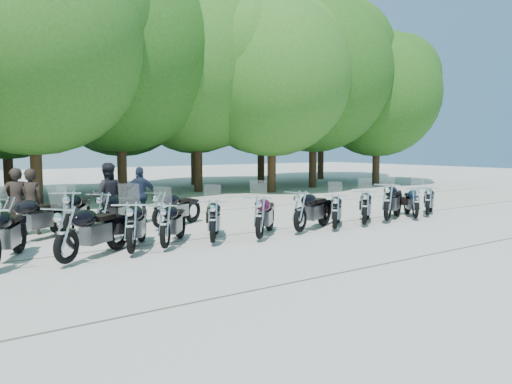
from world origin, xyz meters
TOP-DOWN VIEW (x-y plane):
  - ground at (0.00, 0.00)m, footprint 90.00×90.00m
  - tree_3 at (-3.57, 11.24)m, footprint 8.70×8.70m
  - tree_4 at (0.54, 13.09)m, footprint 9.13×9.13m
  - tree_5 at (4.61, 13.20)m, footprint 9.04×9.04m
  - tree_6 at (7.55, 10.82)m, footprint 8.00×8.00m
  - tree_7 at (11.20, 11.78)m, footprint 8.79×8.79m
  - tree_8 at (15.83, 11.20)m, footprint 7.53×7.53m
  - tree_11 at (-3.76, 16.43)m, footprint 7.56×7.56m
  - tree_12 at (1.80, 16.47)m, footprint 7.88×7.88m
  - tree_13 at (6.69, 17.47)m, footprint 8.31×8.31m
  - tree_14 at (10.68, 16.09)m, footprint 8.02×8.02m
  - tree_15 at (16.61, 17.02)m, footprint 9.67×9.67m
  - motorcycle_1 at (-5.28, 0.37)m, footprint 2.34×2.00m
  - motorcycle_2 at (-3.92, 0.52)m, footprint 1.77×2.38m
  - motorcycle_3 at (-3.09, 0.63)m, footprint 1.87×2.10m
  - motorcycle_4 at (-1.90, 0.57)m, footprint 1.74×2.18m
  - motorcycle_5 at (-0.70, 0.35)m, footprint 2.09×2.07m
  - motorcycle_6 at (0.73, 0.51)m, footprint 2.42×1.64m
  - motorcycle_7 at (1.84, 0.34)m, footprint 1.93×1.86m
  - motorcycle_8 at (3.08, 0.40)m, footprint 2.06×1.87m
  - motorcycle_9 at (4.18, 0.49)m, footprint 2.50×1.87m
  - motorcycle_10 at (5.36, 0.36)m, footprint 1.89×1.98m
  - motorcycle_11 at (6.28, 0.57)m, footprint 2.04×1.60m
  - motorcycle_12 at (-5.88, 3.15)m, footprint 2.37×1.90m
  - motorcycle_13 at (-4.49, 3.20)m, footprint 1.83×2.54m
  - motorcycle_14 at (-3.59, 3.30)m, footprint 2.14×2.08m
  - motorcycle_15 at (-2.00, 3.31)m, footprint 2.23×1.56m
  - rider_0 at (-5.43, 4.65)m, footprint 0.70×0.50m
  - rider_1 at (-3.13, 4.30)m, footprint 1.07×0.93m
  - rider_2 at (-1.95, 4.81)m, footprint 1.09×0.79m
  - rider_3 at (-5.08, 4.60)m, footprint 0.75×0.63m

SIDE VIEW (x-z plane):
  - ground at x=0.00m, z-range 0.00..0.00m
  - motorcycle_11 at x=6.28m, z-range 0.00..1.14m
  - motorcycle_7 at x=1.84m, z-range 0.00..1.16m
  - motorcycle_10 at x=5.36m, z-range 0.00..1.19m
  - motorcycle_8 at x=3.08m, z-range 0.00..1.21m
  - motorcycle_15 at x=-2.00m, z-range 0.00..1.22m
  - motorcycle_3 at x=-3.09m, z-range 0.00..1.22m
  - motorcycle_4 at x=-1.90m, z-range 0.00..1.23m
  - motorcycle_5 at x=-0.70m, z-range 0.00..1.27m
  - motorcycle_14 at x=-3.59m, z-range 0.00..1.29m
  - motorcycle_2 at x=-3.92m, z-range 0.00..1.32m
  - motorcycle_6 at x=0.73m, z-range 0.00..1.32m
  - motorcycle_12 at x=-5.88m, z-range 0.00..1.34m
  - motorcycle_1 at x=-5.28m, z-range 0.00..1.35m
  - motorcycle_9 at x=4.18m, z-range 0.00..1.39m
  - motorcycle_13 at x=-4.49m, z-range 0.00..1.40m
  - rider_2 at x=-1.95m, z-range 0.00..1.72m
  - rider_3 at x=-5.08m, z-range 0.00..1.76m
  - rider_0 at x=-5.43m, z-range 0.00..1.79m
  - rider_1 at x=-3.13m, z-range 0.00..1.88m
  - tree_8 at x=15.83m, z-range 0.85..10.10m
  - tree_11 at x=-3.76m, z-range 0.85..10.14m
  - tree_12 at x=1.80m, z-range 0.89..10.56m
  - tree_6 at x=7.55m, z-range 0.90..10.72m
  - tree_14 at x=10.68m, z-range 0.91..10.75m
  - tree_13 at x=6.69m, z-range 0.94..11.14m
  - tree_3 at x=-3.57m, z-range 0.98..11.66m
  - tree_7 at x=11.20m, z-range 0.99..11.79m
  - tree_5 at x=4.61m, z-range 1.02..12.12m
  - tree_4 at x=0.54m, z-range 1.03..12.24m
  - tree_15 at x=16.61m, z-range 1.09..12.96m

